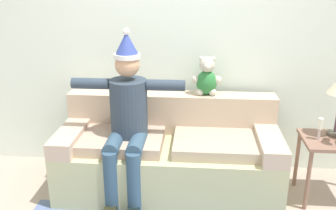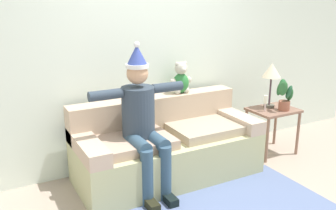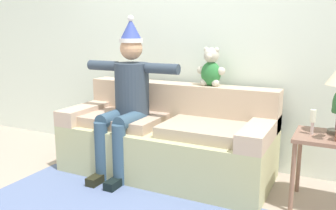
{
  "view_description": "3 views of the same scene",
  "coord_description": "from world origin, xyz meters",
  "px_view_note": "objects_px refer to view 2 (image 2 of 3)",
  "views": [
    {
      "loc": [
        0.26,
        -2.25,
        2.0
      ],
      "look_at": [
        -0.0,
        0.91,
        0.88
      ],
      "focal_mm": 40.62,
      "sensor_mm": 36.0,
      "label": 1
    },
    {
      "loc": [
        -1.8,
        -2.35,
        1.96
      ],
      "look_at": [
        -0.02,
        0.96,
        0.85
      ],
      "focal_mm": 39.12,
      "sensor_mm": 36.0,
      "label": 2
    },
    {
      "loc": [
        1.52,
        -2.03,
        1.41
      ],
      "look_at": [
        0.09,
        0.86,
        0.73
      ],
      "focal_mm": 38.27,
      "sensor_mm": 36.0,
      "label": 3
    }
  ],
  "objects_px": {
    "couch": "(166,147)",
    "candle_tall": "(266,101)",
    "table_lamp": "(272,73)",
    "person_seated": "(142,118)",
    "side_table": "(273,116)",
    "teddy_bear": "(181,79)",
    "potted_plant": "(285,95)"
  },
  "relations": [
    {
      "from": "couch",
      "to": "potted_plant",
      "type": "relative_size",
      "value": 5.2
    },
    {
      "from": "couch",
      "to": "person_seated",
      "type": "bearing_deg",
      "value": -155.76
    },
    {
      "from": "couch",
      "to": "side_table",
      "type": "xyz_separation_m",
      "value": [
        1.49,
        -0.1,
        0.16
      ]
    },
    {
      "from": "person_seated",
      "to": "side_table",
      "type": "bearing_deg",
      "value": 2.09
    },
    {
      "from": "table_lamp",
      "to": "candle_tall",
      "type": "relative_size",
      "value": 2.85
    },
    {
      "from": "couch",
      "to": "potted_plant",
      "type": "bearing_deg",
      "value": -7.09
    },
    {
      "from": "teddy_bear",
      "to": "potted_plant",
      "type": "relative_size",
      "value": 0.97
    },
    {
      "from": "side_table",
      "to": "person_seated",
      "type": "bearing_deg",
      "value": -177.91
    },
    {
      "from": "person_seated",
      "to": "teddy_bear",
      "type": "height_order",
      "value": "person_seated"
    },
    {
      "from": "side_table",
      "to": "candle_tall",
      "type": "xyz_separation_m",
      "value": [
        -0.16,
        -0.02,
        0.22
      ]
    },
    {
      "from": "teddy_bear",
      "to": "candle_tall",
      "type": "distance_m",
      "value": 1.11
    },
    {
      "from": "person_seated",
      "to": "candle_tall",
      "type": "distance_m",
      "value": 1.7
    },
    {
      "from": "couch",
      "to": "person_seated",
      "type": "distance_m",
      "value": 0.6
    },
    {
      "from": "couch",
      "to": "candle_tall",
      "type": "distance_m",
      "value": 1.39
    },
    {
      "from": "table_lamp",
      "to": "teddy_bear",
      "type": "bearing_deg",
      "value": 166.81
    },
    {
      "from": "teddy_bear",
      "to": "potted_plant",
      "type": "xyz_separation_m",
      "value": [
        1.23,
        -0.46,
        -0.24
      ]
    },
    {
      "from": "teddy_bear",
      "to": "table_lamp",
      "type": "xyz_separation_m",
      "value": [
        1.17,
        -0.27,
        0.01
      ]
    },
    {
      "from": "table_lamp",
      "to": "potted_plant",
      "type": "distance_m",
      "value": 0.32
    },
    {
      "from": "potted_plant",
      "to": "side_table",
      "type": "bearing_deg",
      "value": 126.46
    },
    {
      "from": "candle_tall",
      "to": "potted_plant",
      "type": "bearing_deg",
      "value": -18.37
    },
    {
      "from": "potted_plant",
      "to": "candle_tall",
      "type": "height_order",
      "value": "potted_plant"
    },
    {
      "from": "teddy_bear",
      "to": "potted_plant",
      "type": "bearing_deg",
      "value": -20.68
    },
    {
      "from": "table_lamp",
      "to": "candle_tall",
      "type": "bearing_deg",
      "value": -147.04
    },
    {
      "from": "teddy_bear",
      "to": "side_table",
      "type": "relative_size",
      "value": 0.64
    },
    {
      "from": "table_lamp",
      "to": "person_seated",
      "type": "bearing_deg",
      "value": -175.11
    },
    {
      "from": "teddy_bear",
      "to": "candle_tall",
      "type": "bearing_deg",
      "value": -21.21
    },
    {
      "from": "side_table",
      "to": "potted_plant",
      "type": "distance_m",
      "value": 0.32
    },
    {
      "from": "couch",
      "to": "potted_plant",
      "type": "xyz_separation_m",
      "value": [
        1.57,
        -0.19,
        0.46
      ]
    },
    {
      "from": "person_seated",
      "to": "candle_tall",
      "type": "height_order",
      "value": "person_seated"
    },
    {
      "from": "couch",
      "to": "side_table",
      "type": "distance_m",
      "value": 1.51
    },
    {
      "from": "couch",
      "to": "table_lamp",
      "type": "relative_size",
      "value": 3.58
    },
    {
      "from": "side_table",
      "to": "potted_plant",
      "type": "xyz_separation_m",
      "value": [
        0.07,
        -0.1,
        0.3
      ]
    }
  ]
}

